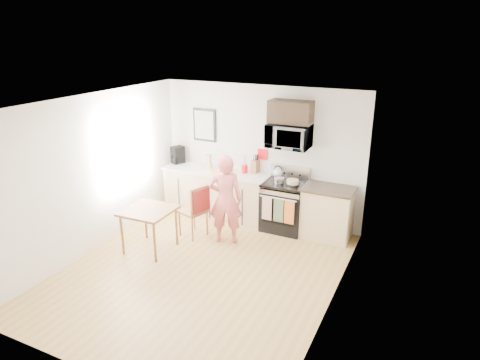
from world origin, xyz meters
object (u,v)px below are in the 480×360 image
at_px(range, 284,207).
at_px(microwave, 289,136).
at_px(chair, 198,205).
at_px(dining_table, 149,214).
at_px(person, 226,200).
at_px(cake, 293,182).

xyz_separation_m(range, microwave, (-0.00, 0.10, 1.32)).
bearing_deg(chair, range, 55.78).
bearing_deg(microwave, dining_table, -134.08).
xyz_separation_m(range, chair, (-1.25, -1.00, 0.19)).
xyz_separation_m(person, chair, (-0.51, -0.08, -0.17)).
distance_m(range, dining_table, 2.47).
bearing_deg(chair, person, 26.35).
bearing_deg(microwave, chair, -138.62).
bearing_deg(dining_table, cake, 41.18).
bearing_deg(chair, cake, 51.50).
bearing_deg(dining_table, microwave, 45.92).
xyz_separation_m(range, cake, (0.15, -0.04, 0.53)).
bearing_deg(cake, microwave, 136.39).
xyz_separation_m(range, person, (-0.74, -0.92, 0.36)).
relative_size(microwave, chair, 0.78).
relative_size(microwave, person, 0.48).
bearing_deg(chair, dining_table, -108.30).
height_order(microwave, chair, microwave).
bearing_deg(person, microwave, -146.98).
distance_m(dining_table, chair, 0.89).
bearing_deg(cake, chair, -145.72).
height_order(person, chair, person).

